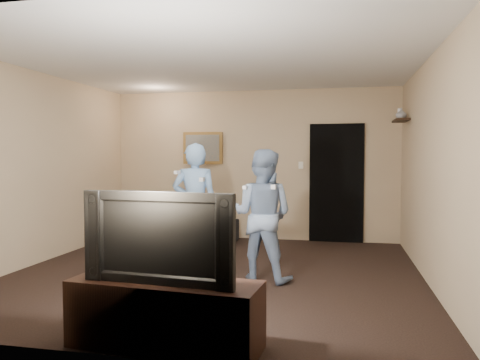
% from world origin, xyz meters
% --- Properties ---
extents(ground, '(5.00, 5.00, 0.00)m').
position_xyz_m(ground, '(0.00, 0.00, 0.00)').
color(ground, black).
rests_on(ground, ground).
extents(ceiling, '(5.00, 5.00, 0.04)m').
position_xyz_m(ceiling, '(0.00, 0.00, 2.60)').
color(ceiling, silver).
rests_on(ceiling, wall_back).
extents(wall_back, '(5.00, 0.04, 2.60)m').
position_xyz_m(wall_back, '(0.00, 2.50, 1.30)').
color(wall_back, tan).
rests_on(wall_back, ground).
extents(wall_front, '(5.00, 0.04, 2.60)m').
position_xyz_m(wall_front, '(0.00, -2.50, 1.30)').
color(wall_front, tan).
rests_on(wall_front, ground).
extents(wall_left, '(0.04, 5.00, 2.60)m').
position_xyz_m(wall_left, '(-2.50, 0.00, 1.30)').
color(wall_left, tan).
rests_on(wall_left, ground).
extents(wall_right, '(0.04, 5.00, 2.60)m').
position_xyz_m(wall_right, '(2.50, 0.00, 1.30)').
color(wall_right, tan).
rests_on(wall_right, ground).
extents(sofa, '(2.05, 1.23, 0.56)m').
position_xyz_m(sofa, '(-1.20, 2.09, 0.28)').
color(sofa, black).
rests_on(sofa, ground).
extents(throw_pillow, '(0.46, 0.18, 0.45)m').
position_xyz_m(throw_pillow, '(-1.38, 2.09, 0.48)').
color(throw_pillow, '#194D3E').
rests_on(throw_pillow, sofa).
extents(painting_frame, '(0.72, 0.05, 0.57)m').
position_xyz_m(painting_frame, '(-0.90, 2.48, 1.60)').
color(painting_frame, olive).
rests_on(painting_frame, wall_back).
extents(painting_canvas, '(0.62, 0.01, 0.47)m').
position_xyz_m(painting_canvas, '(-0.90, 2.45, 1.60)').
color(painting_canvas, slate).
rests_on(painting_canvas, painting_frame).
extents(doorway, '(0.90, 0.06, 2.00)m').
position_xyz_m(doorway, '(1.45, 2.47, 1.00)').
color(doorway, black).
rests_on(doorway, ground).
extents(light_switch, '(0.08, 0.02, 0.12)m').
position_xyz_m(light_switch, '(0.85, 2.48, 1.30)').
color(light_switch, silver).
rests_on(light_switch, wall_back).
extents(wall_shelf, '(0.20, 0.60, 0.03)m').
position_xyz_m(wall_shelf, '(2.39, 1.80, 1.99)').
color(wall_shelf, black).
rests_on(wall_shelf, wall_right).
extents(shelf_vase, '(0.20, 0.20, 0.17)m').
position_xyz_m(shelf_vase, '(2.39, 1.76, 2.09)').
color(shelf_vase, '#A2A2A6').
rests_on(shelf_vase, wall_shelf).
extents(shelf_figurine, '(0.06, 0.06, 0.18)m').
position_xyz_m(shelf_figurine, '(2.39, 1.97, 2.09)').
color(shelf_figurine, silver).
rests_on(shelf_figurine, wall_shelf).
extents(tv_console, '(1.51, 0.60, 0.53)m').
position_xyz_m(tv_console, '(0.21, -2.27, 0.25)').
color(tv_console, black).
rests_on(tv_console, ground).
extents(television, '(1.20, 0.26, 0.69)m').
position_xyz_m(television, '(0.21, -2.27, 0.86)').
color(television, black).
rests_on(television, tv_console).
extents(wii_player_left, '(0.64, 0.53, 1.62)m').
position_xyz_m(wii_player_left, '(-0.32, 0.18, 0.81)').
color(wii_player_left, '#7FAADD').
rests_on(wii_player_left, ground).
extents(wii_player_right, '(0.85, 0.73, 1.54)m').
position_xyz_m(wii_player_right, '(0.62, -0.20, 0.77)').
color(wii_player_right, '#7D94B6').
rests_on(wii_player_right, ground).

